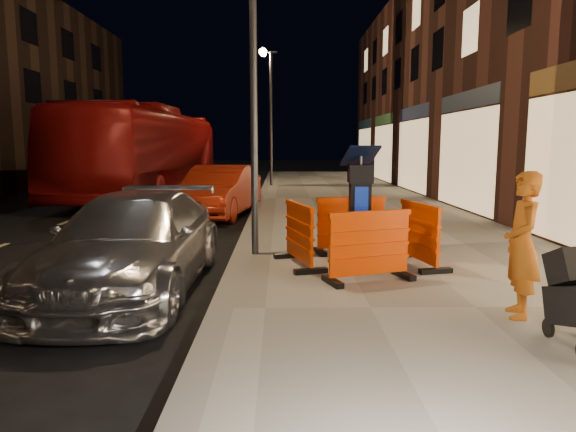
{
  "coord_description": "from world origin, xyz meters",
  "views": [
    {
      "loc": [
        0.71,
        -5.82,
        2.06
      ],
      "look_at": [
        0.8,
        1.0,
        1.1
      ],
      "focal_mm": 32.0,
      "sensor_mm": 36.0,
      "label": 1
    }
  ],
  "objects_px": {
    "car_silver": "(135,290)",
    "parking_kiosk": "(360,210)",
    "car_red": "(220,216)",
    "bus_doubledecker": "(149,197)",
    "barrier_bldgside": "(419,234)",
    "barrier_front": "(370,246)",
    "man": "(522,245)",
    "barrier_back": "(351,225)",
    "barrier_kerbside": "(299,234)"
  },
  "relations": [
    {
      "from": "barrier_back",
      "to": "parking_kiosk",
      "type": "bearing_deg",
      "value": -101.0
    },
    {
      "from": "barrier_back",
      "to": "barrier_kerbside",
      "type": "relative_size",
      "value": 1.0
    },
    {
      "from": "car_silver",
      "to": "barrier_back",
      "type": "bearing_deg",
      "value": 29.78
    },
    {
      "from": "barrier_bldgside",
      "to": "barrier_front",
      "type": "bearing_deg",
      "value": 123.0
    },
    {
      "from": "barrier_back",
      "to": "bus_doubledecker",
      "type": "height_order",
      "value": "bus_doubledecker"
    },
    {
      "from": "car_silver",
      "to": "bus_doubledecker",
      "type": "relative_size",
      "value": 0.38
    },
    {
      "from": "bus_doubledecker",
      "to": "barrier_front",
      "type": "bearing_deg",
      "value": -61.08
    },
    {
      "from": "barrier_kerbside",
      "to": "bus_doubledecker",
      "type": "bearing_deg",
      "value": 8.18
    },
    {
      "from": "car_silver",
      "to": "car_red",
      "type": "xyz_separation_m",
      "value": [
        0.32,
        7.48,
        0.0
      ]
    },
    {
      "from": "barrier_back",
      "to": "man",
      "type": "height_order",
      "value": "man"
    },
    {
      "from": "barrier_kerbside",
      "to": "man",
      "type": "bearing_deg",
      "value": -152.22
    },
    {
      "from": "barrier_front",
      "to": "parking_kiosk",
      "type": "bearing_deg",
      "value": 71.0
    },
    {
      "from": "barrier_front",
      "to": "man",
      "type": "xyz_separation_m",
      "value": [
        1.41,
        -1.52,
        0.32
      ]
    },
    {
      "from": "barrier_bldgside",
      "to": "barrier_back",
      "type": "bearing_deg",
      "value": 33.0
    },
    {
      "from": "barrier_kerbside",
      "to": "car_silver",
      "type": "height_order",
      "value": "barrier_kerbside"
    },
    {
      "from": "barrier_bldgside",
      "to": "car_silver",
      "type": "xyz_separation_m",
      "value": [
        -4.26,
        -0.85,
        -0.65
      ]
    },
    {
      "from": "parking_kiosk",
      "to": "man",
      "type": "height_order",
      "value": "parking_kiosk"
    },
    {
      "from": "barrier_bldgside",
      "to": "car_red",
      "type": "relative_size",
      "value": 0.29
    },
    {
      "from": "barrier_front",
      "to": "barrier_back",
      "type": "distance_m",
      "value": 1.9
    },
    {
      "from": "barrier_kerbside",
      "to": "parking_kiosk",
      "type": "bearing_deg",
      "value": -106.0
    },
    {
      "from": "barrier_front",
      "to": "car_red",
      "type": "bearing_deg",
      "value": 92.54
    },
    {
      "from": "barrier_bldgside",
      "to": "man",
      "type": "height_order",
      "value": "man"
    },
    {
      "from": "parking_kiosk",
      "to": "car_red",
      "type": "distance_m",
      "value": 7.35
    },
    {
      "from": "car_silver",
      "to": "car_red",
      "type": "height_order",
      "value": "car_red"
    },
    {
      "from": "parking_kiosk",
      "to": "barrier_back",
      "type": "relative_size",
      "value": 1.4
    },
    {
      "from": "car_silver",
      "to": "barrier_kerbside",
      "type": "bearing_deg",
      "value": 21.03
    },
    {
      "from": "barrier_kerbside",
      "to": "barrier_bldgside",
      "type": "distance_m",
      "value": 1.9
    },
    {
      "from": "barrier_bldgside",
      "to": "man",
      "type": "distance_m",
      "value": 2.53
    },
    {
      "from": "car_silver",
      "to": "parking_kiosk",
      "type": "bearing_deg",
      "value": 15.64
    },
    {
      "from": "barrier_front",
      "to": "barrier_kerbside",
      "type": "xyz_separation_m",
      "value": [
        -0.95,
        0.95,
        0.0
      ]
    },
    {
      "from": "car_silver",
      "to": "bus_doubledecker",
      "type": "xyz_separation_m",
      "value": [
        -3.11,
        13.04,
        0.0
      ]
    },
    {
      "from": "car_silver",
      "to": "car_red",
      "type": "relative_size",
      "value": 1.07
    },
    {
      "from": "barrier_kerbside",
      "to": "barrier_front",
      "type": "bearing_deg",
      "value": -151.0
    },
    {
      "from": "barrier_front",
      "to": "bus_doubledecker",
      "type": "xyz_separation_m",
      "value": [
        -6.42,
        13.14,
        -0.65
      ]
    },
    {
      "from": "barrier_bldgside",
      "to": "car_silver",
      "type": "distance_m",
      "value": 4.39
    },
    {
      "from": "barrier_back",
      "to": "barrier_kerbside",
      "type": "xyz_separation_m",
      "value": [
        -0.95,
        -0.95,
        0.0
      ]
    },
    {
      "from": "parking_kiosk",
      "to": "car_silver",
      "type": "height_order",
      "value": "parking_kiosk"
    },
    {
      "from": "car_silver",
      "to": "car_red",
      "type": "bearing_deg",
      "value": 88.84
    },
    {
      "from": "bus_doubledecker",
      "to": "man",
      "type": "relative_size",
      "value": 7.6
    },
    {
      "from": "bus_doubledecker",
      "to": "parking_kiosk",
      "type": "bearing_deg",
      "value": -59.35
    },
    {
      "from": "barrier_bldgside",
      "to": "car_silver",
      "type": "height_order",
      "value": "barrier_bldgside"
    },
    {
      "from": "barrier_back",
      "to": "bus_doubledecker",
      "type": "distance_m",
      "value": 12.96
    },
    {
      "from": "bus_doubledecker",
      "to": "car_silver",
      "type": "bearing_deg",
      "value": -73.71
    },
    {
      "from": "barrier_back",
      "to": "car_silver",
      "type": "relative_size",
      "value": 0.27
    },
    {
      "from": "parking_kiosk",
      "to": "car_red",
      "type": "xyz_separation_m",
      "value": [
        -2.99,
        6.63,
        -1.04
      ]
    },
    {
      "from": "parking_kiosk",
      "to": "bus_doubledecker",
      "type": "relative_size",
      "value": 0.14
    },
    {
      "from": "parking_kiosk",
      "to": "barrier_bldgside",
      "type": "distance_m",
      "value": 1.03
    },
    {
      "from": "car_red",
      "to": "man",
      "type": "distance_m",
      "value": 10.15
    },
    {
      "from": "barrier_bldgside",
      "to": "car_silver",
      "type": "relative_size",
      "value": 0.27
    },
    {
      "from": "car_red",
      "to": "bus_doubledecker",
      "type": "bearing_deg",
      "value": 130.87
    }
  ]
}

